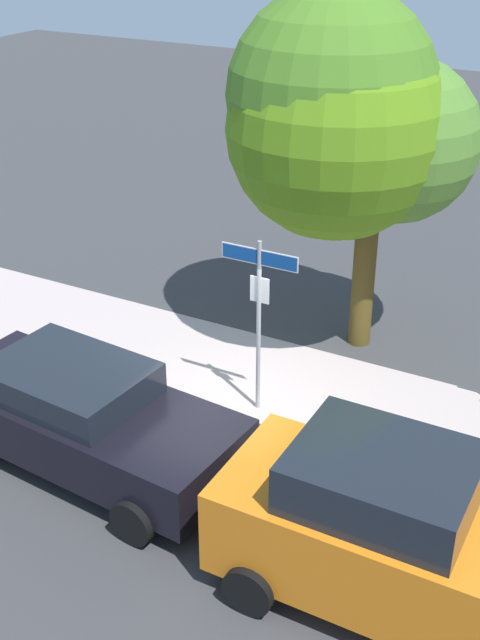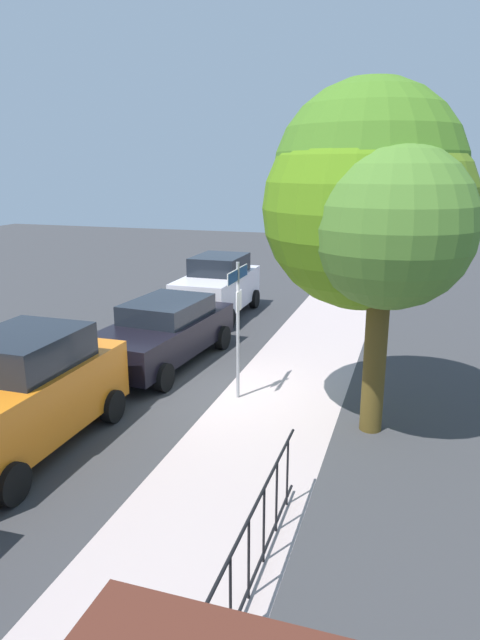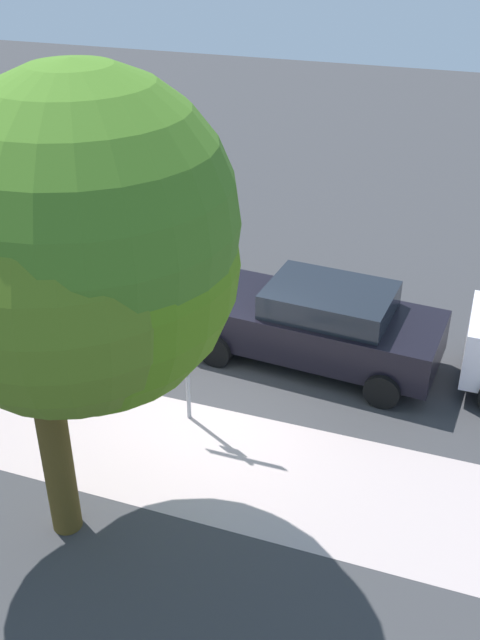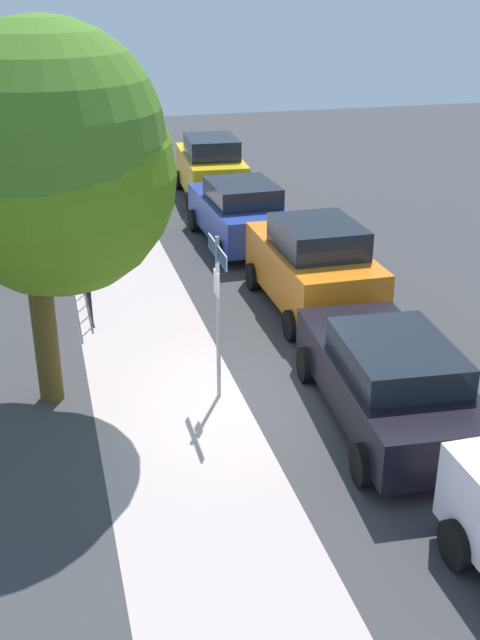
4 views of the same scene
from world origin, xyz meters
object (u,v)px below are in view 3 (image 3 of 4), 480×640
Objects in this scene: shade_tree at (68,256)px; car_black at (316,322)px; street_sign at (185,313)px; car_orange at (98,266)px.

shade_tree reaches higher than car_black.
car_black is at bearing -109.53° from shade_tree.
shade_tree is (0.25, 2.62, 2.12)m from street_sign.
shade_tree is 6.35m from car_black.
street_sign is at bearing 62.22° from car_black.
shade_tree is 1.50× the size of car_orange.
car_black is (-1.80, -5.09, -3.35)m from shade_tree.
shade_tree is 1.31× the size of car_black.
car_black is 1.14× the size of car_orange.
street_sign is at bearing 138.21° from car_orange.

